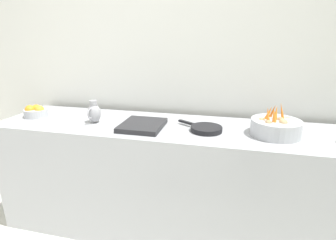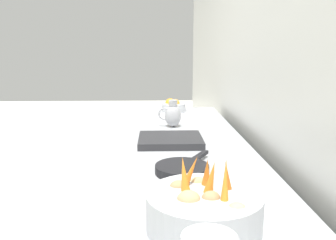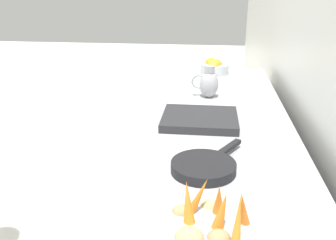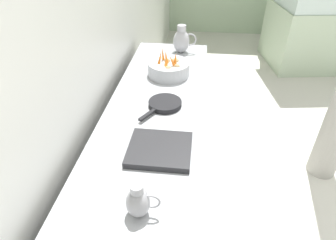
% 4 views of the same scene
% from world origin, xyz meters
% --- Properties ---
extents(tile_wall_left, '(0.10, 8.47, 3.00)m').
position_xyz_m(tile_wall_left, '(-1.95, 0.67, 1.50)').
color(tile_wall_left, silver).
rests_on(tile_wall_left, ground_plane).
extents(prep_counter, '(0.67, 2.77, 0.91)m').
position_xyz_m(prep_counter, '(-1.51, 0.17, 0.45)').
color(prep_counter, '#9EA0A5').
rests_on(prep_counter, ground_plane).
extents(vegetable_colander, '(0.33, 0.33, 0.22)m').
position_xyz_m(vegetable_colander, '(-1.48, 0.87, 0.96)').
color(vegetable_colander, '#ADAFB5').
rests_on(vegetable_colander, prep_counter).
extents(orange_bowl, '(0.19, 0.19, 0.10)m').
position_xyz_m(orange_bowl, '(-1.48, -1.02, 0.95)').
color(orange_bowl, '#ADAFB5').
rests_on(orange_bowl, prep_counter).
extents(metal_pitcher_short, '(0.15, 0.10, 0.18)m').
position_xyz_m(metal_pitcher_short, '(-1.45, -0.46, 0.98)').
color(metal_pitcher_short, '#939399').
rests_on(metal_pitcher_short, prep_counter).
extents(counter_sink_basin, '(0.34, 0.30, 0.04)m').
position_xyz_m(counter_sink_basin, '(-1.42, -0.06, 0.92)').
color(counter_sink_basin, '#232326').
rests_on(counter_sink_basin, prep_counter).
extents(skillet_on_counter, '(0.25, 0.34, 0.03)m').
position_xyz_m(skillet_on_counter, '(-1.45, 0.41, 0.92)').
color(skillet_on_counter, black).
rests_on(skillet_on_counter, prep_counter).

